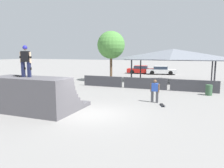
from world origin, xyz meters
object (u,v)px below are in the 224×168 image
object	(u,v)px
bystander_walking	(155,90)
skateboard_on_ground	(162,105)
trash_bin	(209,90)
parked_car_red	(141,70)
parked_car_white	(161,70)
tree_beside_pavilion	(111,45)
skater_on_deck	(26,59)
skateboard_on_deck	(18,76)

from	to	relation	value
bystander_walking	skateboard_on_ground	world-z (taller)	bystander_walking
trash_bin	bystander_walking	bearing A→B (deg)	-131.31
bystander_walking	trash_bin	xyz separation A→B (m)	(3.61, 4.11, -0.46)
bystander_walking	parked_car_red	size ratio (longest dim) A/B	0.34
skateboard_on_ground	trash_bin	distance (m)	5.72
bystander_walking	trash_bin	bearing A→B (deg)	-125.04
parked_car_red	parked_car_white	xyz separation A→B (m)	(3.14, -0.19, 0.00)
parked_car_white	parked_car_red	bearing A→B (deg)	165.77
tree_beside_pavilion	bystander_walking	bearing A→B (deg)	-53.33
tree_beside_pavilion	trash_bin	world-z (taller)	tree_beside_pavilion
skater_on_deck	skateboard_on_deck	size ratio (longest dim) A/B	2.17
skateboard_on_ground	parked_car_white	distance (m)	20.59
skateboard_on_deck	trash_bin	distance (m)	14.10
skater_on_deck	bystander_walking	size ratio (longest dim) A/B	1.12
skater_on_deck	bystander_walking	world-z (taller)	skater_on_deck
skater_on_deck	tree_beside_pavilion	distance (m)	14.17
tree_beside_pavilion	parked_car_red	bearing A→B (deg)	84.14
skateboard_on_deck	bystander_walking	bearing A→B (deg)	55.05
bystander_walking	tree_beside_pavilion	xyz separation A→B (m)	(-6.75, 9.07, 3.35)
skateboard_on_ground	parked_car_white	size ratio (longest dim) A/B	0.17
bystander_walking	parked_car_white	bearing A→B (deg)	-76.41
skater_on_deck	tree_beside_pavilion	bearing A→B (deg)	82.42
tree_beside_pavilion	parked_car_red	distance (m)	11.34
bystander_walking	skateboard_on_deck	bearing A→B (deg)	41.97
trash_bin	tree_beside_pavilion	bearing A→B (deg)	154.40
skateboard_on_deck	skateboard_on_ground	bearing A→B (deg)	48.40
tree_beside_pavilion	trash_bin	size ratio (longest dim) A/B	6.88
skateboard_on_deck	trash_bin	size ratio (longest dim) A/B	0.96
bystander_walking	tree_beside_pavilion	world-z (taller)	tree_beside_pavilion
bystander_walking	tree_beside_pavilion	distance (m)	11.80
skater_on_deck	trash_bin	size ratio (longest dim) A/B	2.08
skateboard_on_deck	tree_beside_pavilion	world-z (taller)	tree_beside_pavilion
skater_on_deck	skateboard_on_ground	xyz separation A→B (m)	(7.04, 4.26, -3.00)
skateboard_on_deck	parked_car_red	size ratio (longest dim) A/B	0.18
skater_on_deck	skateboard_on_deck	xyz separation A→B (m)	(-0.61, 0.01, -0.96)
skateboard_on_deck	parked_car_white	bearing A→B (deg)	99.00
skater_on_deck	bystander_walking	bearing A→B (deg)	29.22
tree_beside_pavilion	parked_car_white	world-z (taller)	tree_beside_pavilion
trash_bin	skateboard_on_deck	bearing A→B (deg)	-139.26
skateboard_on_ground	parked_car_red	xyz separation A→B (m)	(-6.31, 20.53, 0.54)
skater_on_deck	skateboard_on_deck	world-z (taller)	skater_on_deck
skateboard_on_deck	tree_beside_pavilion	bearing A→B (deg)	108.33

